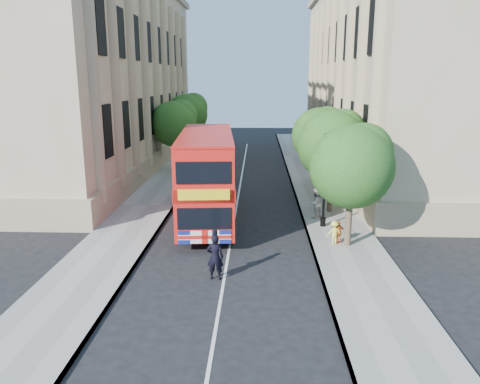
# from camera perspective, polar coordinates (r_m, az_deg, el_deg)

# --- Properties ---
(ground) EXTENTS (120.00, 120.00, 0.00)m
(ground) POSITION_cam_1_polar(r_m,az_deg,el_deg) (20.65, -1.75, -9.43)
(ground) COLOR black
(ground) RESTS_ON ground
(pavement_right) EXTENTS (3.50, 80.00, 0.12)m
(pavement_right) POSITION_cam_1_polar(r_m,az_deg,el_deg) (30.36, 10.45, -1.90)
(pavement_right) COLOR gray
(pavement_right) RESTS_ON ground
(pavement_left) EXTENTS (3.50, 80.00, 0.12)m
(pavement_left) POSITION_cam_1_polar(r_m,az_deg,el_deg) (30.87, -11.19, -1.68)
(pavement_left) COLOR gray
(pavement_left) RESTS_ON ground
(building_right) EXTENTS (12.00, 38.00, 18.00)m
(building_right) POSITION_cam_1_polar(r_m,az_deg,el_deg) (44.72, 18.95, 14.13)
(building_right) COLOR tan
(building_right) RESTS_ON ground
(building_left) EXTENTS (12.00, 38.00, 18.00)m
(building_left) POSITION_cam_1_polar(r_m,az_deg,el_deg) (45.54, -17.80, 14.20)
(building_left) COLOR tan
(building_left) RESTS_ON ground
(tree_right_near) EXTENTS (4.00, 4.00, 6.08)m
(tree_right_near) POSITION_cam_1_polar(r_m,az_deg,el_deg) (22.76, 13.58, 3.55)
(tree_right_near) COLOR #473828
(tree_right_near) RESTS_ON ground
(tree_right_mid) EXTENTS (4.20, 4.20, 6.37)m
(tree_right_mid) POSITION_cam_1_polar(r_m,az_deg,el_deg) (28.57, 11.29, 6.07)
(tree_right_mid) COLOR #473828
(tree_right_mid) RESTS_ON ground
(tree_right_far) EXTENTS (4.00, 4.00, 6.15)m
(tree_right_far) POSITION_cam_1_polar(r_m,az_deg,el_deg) (34.48, 9.74, 7.19)
(tree_right_far) COLOR #473828
(tree_right_far) RESTS_ON ground
(tree_left_far) EXTENTS (4.00, 4.00, 6.30)m
(tree_left_far) POSITION_cam_1_polar(r_m,az_deg,el_deg) (41.78, -7.98, 8.54)
(tree_left_far) COLOR #473828
(tree_left_far) RESTS_ON ground
(tree_left_back) EXTENTS (4.20, 4.20, 6.65)m
(tree_left_back) POSITION_cam_1_polar(r_m,az_deg,el_deg) (49.63, -6.37, 9.69)
(tree_left_back) COLOR #473828
(tree_left_back) RESTS_ON ground
(lamp_post) EXTENTS (0.32, 0.32, 5.16)m
(lamp_post) POSITION_cam_1_polar(r_m,az_deg,el_deg) (25.82, 10.27, 0.96)
(lamp_post) COLOR black
(lamp_post) RESTS_ON pavement_right
(double_decker_bus) EXTENTS (3.74, 11.06, 5.02)m
(double_decker_bus) POSITION_cam_1_polar(r_m,az_deg,el_deg) (26.83, -4.07, 2.20)
(double_decker_bus) COLOR red
(double_decker_bus) RESTS_ON ground
(box_van) EXTENTS (2.48, 5.33, 2.97)m
(box_van) POSITION_cam_1_polar(r_m,az_deg,el_deg) (35.20, -3.74, 2.78)
(box_van) COLOR black
(box_van) RESTS_ON ground
(police_constable) EXTENTS (0.72, 0.49, 1.92)m
(police_constable) POSITION_cam_1_polar(r_m,az_deg,el_deg) (19.40, -3.05, -7.94)
(police_constable) COLOR black
(police_constable) RESTS_ON ground
(woman_pedestrian) EXTENTS (1.09, 1.05, 1.77)m
(woman_pedestrian) POSITION_cam_1_polar(r_m,az_deg,el_deg) (27.69, 9.19, -1.35)
(woman_pedestrian) COLOR beige
(woman_pedestrian) RESTS_ON pavement_right
(child_a) EXTENTS (0.72, 0.55, 1.14)m
(child_a) POSITION_cam_1_polar(r_m,az_deg,el_deg) (23.73, 11.94, -4.82)
(child_a) COLOR orange
(child_a) RESTS_ON pavement_right
(child_b) EXTENTS (0.82, 0.56, 1.17)m
(child_b) POSITION_cam_1_polar(r_m,az_deg,el_deg) (23.59, 11.42, -4.87)
(child_b) COLOR #EEEC51
(child_b) RESTS_ON pavement_right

